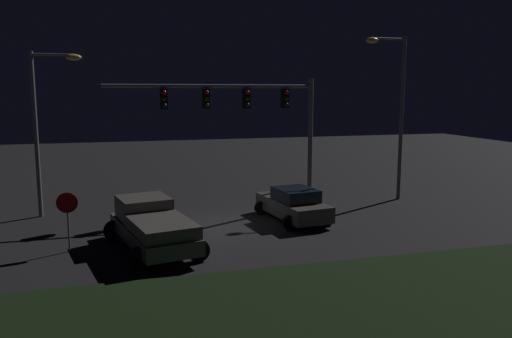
{
  "coord_description": "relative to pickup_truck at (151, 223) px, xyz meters",
  "views": [
    {
      "loc": [
        -4.54,
        -21.41,
        5.85
      ],
      "look_at": [
        1.48,
        0.03,
        2.44
      ],
      "focal_mm": 35.64,
      "sensor_mm": 36.0,
      "label": 1
    }
  ],
  "objects": [
    {
      "name": "ground_plane",
      "position": [
        3.33,
        2.67,
        -1.0
      ],
      "size": [
        80.0,
        80.0,
        0.0
      ],
      "primitive_type": "plane",
      "color": "black"
    },
    {
      "name": "stop_sign",
      "position": [
        -2.96,
        0.49,
        0.56
      ],
      "size": [
        0.76,
        0.08,
        2.23
      ],
      "color": "slate",
      "rests_on": "ground_plane"
    },
    {
      "name": "grass_median",
      "position": [
        3.33,
        -7.17,
        -0.95
      ],
      "size": [
        23.18,
        7.6,
        0.1
      ],
      "primitive_type": "cube",
      "color": "black",
      "rests_on": "ground_plane"
    },
    {
      "name": "street_lamp_right",
      "position": [
        13.28,
        5.47,
        4.41
      ],
      "size": [
        2.35,
        0.44,
        8.71
      ],
      "color": "slate",
      "rests_on": "ground_plane"
    },
    {
      "name": "car_sedan",
      "position": [
        6.56,
        2.63,
        -0.26
      ],
      "size": [
        2.86,
        4.6,
        1.51
      ],
      "rotation": [
        0.0,
        0.0,
        1.7
      ],
      "color": "#514C47",
      "rests_on": "ground_plane"
    },
    {
      "name": "street_lamp_left",
      "position": [
        -4.23,
        6.52,
        3.83
      ],
      "size": [
        2.28,
        0.44,
        7.65
      ],
      "color": "slate",
      "rests_on": "ground_plane"
    },
    {
      "name": "pickup_truck",
      "position": [
        0.0,
        0.0,
        0.0
      ],
      "size": [
        3.62,
        5.7,
        1.8
      ],
      "rotation": [
        0.0,
        0.0,
        1.78
      ],
      "color": "#514C47",
      "rests_on": "ground_plane"
    },
    {
      "name": "traffic_signal_gantry",
      "position": [
        5.15,
        5.54,
        4.03
      ],
      "size": [
        10.32,
        0.56,
        6.5
      ],
      "color": "slate",
      "rests_on": "ground_plane"
    }
  ]
}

